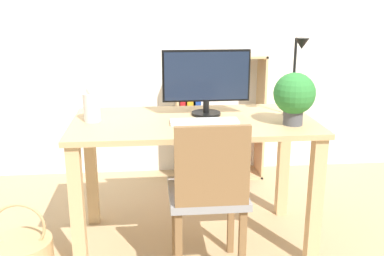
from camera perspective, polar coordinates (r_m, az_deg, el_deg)
name	(u,v)px	position (r m, az deg, el deg)	size (l,w,h in m)	color
ground_plane	(194,240)	(2.87, 0.20, -13.99)	(10.00, 10.00, 0.00)	tan
wall_back	(179,17)	(3.70, -1.70, 13.97)	(8.00, 0.05, 2.60)	silver
desk	(194,143)	(2.61, 0.21, -1.97)	(1.38, 0.71, 0.77)	tan
monitor	(206,79)	(2.64, 1.83, 6.28)	(0.52, 0.17, 0.39)	black
keyboard	(204,121)	(2.51, 1.58, 0.84)	(0.38, 0.11, 0.02)	silver
vase	(92,106)	(2.58, -12.61, 2.76)	(0.10, 0.10, 0.21)	silver
desk_lamp	(298,69)	(2.63, 13.25, 7.26)	(0.10, 0.19, 0.46)	black
potted_plant	(294,95)	(2.50, 12.87, 4.07)	(0.23, 0.23, 0.29)	#4C4C51
chair	(209,192)	(2.31, 2.12, -8.17)	(0.40, 0.40, 0.87)	gray
bookshelf	(204,125)	(3.68, 1.50, 0.33)	(0.71, 0.28, 1.01)	tan
basket	(22,256)	(2.66, -20.73, -14.95)	(0.32, 0.32, 0.42)	tan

